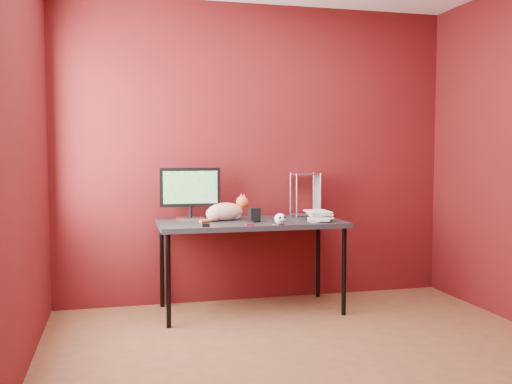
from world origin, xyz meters
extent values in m
cube|color=brown|center=(0.00, 0.00, 0.00)|extent=(3.50, 3.50, 0.01)
cube|color=#4D0E11|center=(0.00, 1.75, 1.30)|extent=(3.50, 0.02, 2.60)
cube|color=#4D0E11|center=(-1.75, 0.00, 1.30)|extent=(0.02, 3.50, 2.60)
cube|color=black|center=(-0.15, 1.37, 0.73)|extent=(1.50, 0.70, 0.04)
cylinder|color=black|center=(-0.85, 1.07, 0.35)|extent=(0.04, 0.04, 0.71)
cylinder|color=black|center=(0.55, 1.07, 0.35)|extent=(0.04, 0.04, 0.71)
cylinder|color=black|center=(-0.85, 1.67, 0.35)|extent=(0.04, 0.04, 0.71)
cylinder|color=black|center=(0.55, 1.67, 0.35)|extent=(0.04, 0.04, 0.71)
cube|color=#BCBDC2|center=(-0.62, 1.55, 0.76)|extent=(0.24, 0.17, 0.02)
cylinder|color=black|center=(-0.62, 1.55, 0.82)|extent=(0.03, 0.03, 0.10)
cube|color=black|center=(-0.62, 1.55, 1.02)|extent=(0.50, 0.04, 0.32)
cube|color=#144E16|center=(-0.62, 1.55, 1.02)|extent=(0.45, 0.02, 0.27)
ellipsoid|color=#C05128|center=(-0.35, 1.43, 0.82)|extent=(0.34, 0.23, 0.15)
ellipsoid|color=#C05128|center=(-0.44, 1.41, 0.81)|extent=(0.17, 0.17, 0.12)
sphere|color=white|center=(-0.26, 1.46, 0.80)|extent=(0.10, 0.10, 0.10)
sphere|color=#DF552B|center=(-0.20, 1.47, 0.90)|extent=(0.10, 0.10, 0.10)
cone|color=#DF552B|center=(-0.19, 1.45, 0.95)|extent=(0.03, 0.03, 0.04)
cone|color=#DF552B|center=(-0.20, 1.50, 0.95)|extent=(0.03, 0.03, 0.04)
cylinder|color=red|center=(-0.21, 1.47, 0.86)|extent=(0.07, 0.07, 0.01)
cylinder|color=#DF552B|center=(-0.51, 1.35, 0.76)|extent=(0.15, 0.12, 0.03)
ellipsoid|color=white|center=(0.02, 1.08, 0.79)|extent=(0.09, 0.09, 0.09)
ellipsoid|color=black|center=(0.00, 1.04, 0.81)|extent=(0.02, 0.01, 0.03)
ellipsoid|color=black|center=(0.04, 1.04, 0.81)|extent=(0.02, 0.01, 0.03)
cube|color=black|center=(0.02, 1.04, 0.78)|extent=(0.05, 0.01, 0.00)
cylinder|color=black|center=(-0.14, 1.29, 0.76)|extent=(0.10, 0.10, 0.01)
cube|color=black|center=(-0.14, 1.29, 0.81)|extent=(0.09, 0.08, 0.10)
imported|color=beige|center=(0.31, 1.25, 0.87)|extent=(0.25, 0.29, 0.24)
imported|color=beige|center=(0.31, 1.25, 1.11)|extent=(0.23, 0.28, 0.24)
imported|color=beige|center=(0.31, 1.25, 1.35)|extent=(0.21, 0.26, 0.24)
imported|color=beige|center=(0.31, 1.25, 1.59)|extent=(0.18, 0.25, 0.24)
cylinder|color=#BCBDC2|center=(0.30, 1.53, 0.94)|extent=(0.01, 0.01, 0.38)
cylinder|color=#BCBDC2|center=(0.52, 1.53, 0.94)|extent=(0.01, 0.01, 0.38)
cylinder|color=#BCBDC2|center=(0.30, 1.71, 0.94)|extent=(0.01, 0.01, 0.38)
cylinder|color=#BCBDC2|center=(0.52, 1.71, 0.94)|extent=(0.01, 0.01, 0.38)
cube|color=#BCBDC2|center=(0.41, 1.62, 0.76)|extent=(0.22, 0.18, 0.01)
cube|color=#BCBDC2|center=(0.41, 1.62, 1.12)|extent=(0.22, 0.18, 0.01)
cube|color=#B30D21|center=(-0.22, 1.08, 0.76)|extent=(0.07, 0.04, 0.01)
cube|color=black|center=(-0.56, 1.08, 0.76)|extent=(0.06, 0.04, 0.03)
cylinder|color=#BCBDC2|center=(-0.02, 1.08, 0.75)|extent=(0.05, 0.05, 0.00)
camera|label=1|loc=(-1.22, -3.14, 1.31)|focal=40.00mm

